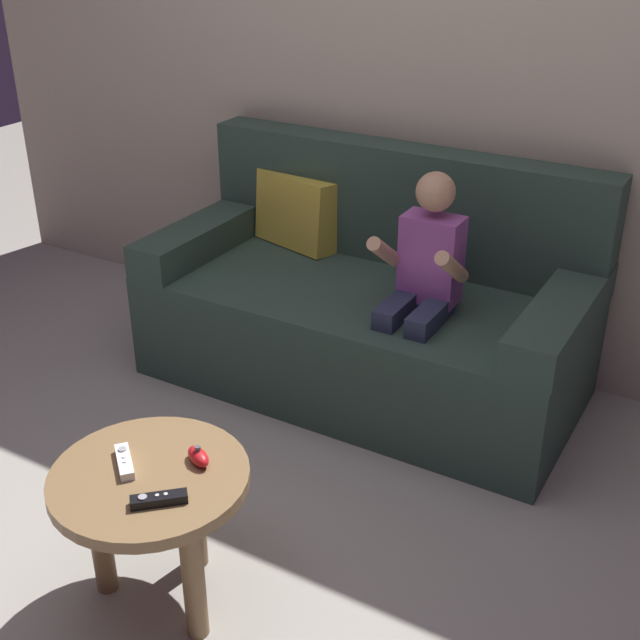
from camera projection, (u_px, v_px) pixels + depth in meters
ground_plane at (190, 549)px, 2.53m from camera, size 9.04×9.04×0.00m
wall_back at (423, 47)px, 3.16m from camera, size 4.52×0.05×2.50m
couch at (369, 308)px, 3.29m from camera, size 1.68×0.80×0.90m
person_seated_on_couch at (420, 287)px, 2.92m from camera, size 0.30×0.36×0.93m
coffee_table at (153, 498)px, 2.20m from camera, size 0.52×0.52×0.44m
game_remote_white_near_edge at (124, 462)px, 2.18m from camera, size 0.13×0.12×0.03m
nunchuk_red at (198, 456)px, 2.19m from camera, size 0.10×0.08×0.05m
game_remote_black_far_corner at (159, 499)px, 2.05m from camera, size 0.13×0.12×0.03m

